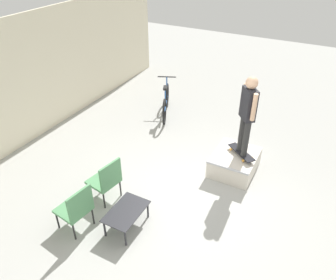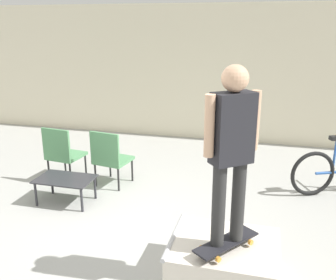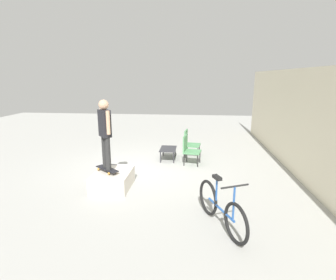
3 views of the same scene
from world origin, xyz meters
TOP-DOWN VIEW (x-y plane):
  - ground_plane at (0.00, 0.00)m, footprint 24.00×24.00m
  - house_wall_back at (0.00, 4.49)m, footprint 12.00×0.06m
  - skate_ramp_box at (1.41, -0.48)m, footprint 1.11×0.91m
  - skateboard_on_ramp at (1.43, -0.60)m, footprint 0.61×0.71m
  - person_skater at (1.43, -0.60)m, footprint 0.46×0.40m
  - coffee_table at (-1.08, 0.70)m, footprint 0.84×0.54m
  - patio_chair_left at (-1.53, 1.42)m, footprint 0.58×0.58m
  - patio_chair_right at (-0.67, 1.42)m, footprint 0.60×0.60m
  - bicycle at (2.96, 2.09)m, footprint 1.62×0.80m

SIDE VIEW (x-z plane):
  - ground_plane at x=0.00m, z-range 0.00..0.00m
  - skate_ramp_box at x=1.41m, z-range -0.01..0.44m
  - coffee_table at x=-1.08m, z-range 0.15..0.53m
  - bicycle at x=2.96m, z-range -0.12..0.89m
  - skateboard_on_ramp at x=1.43m, z-range 0.47..0.54m
  - patio_chair_left at x=-1.53m, z-range 0.04..0.99m
  - patio_chair_right at x=-0.67m, z-range 0.04..0.99m
  - house_wall_back at x=0.00m, z-range 0.00..3.00m
  - person_skater at x=1.43m, z-range 0.67..2.39m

